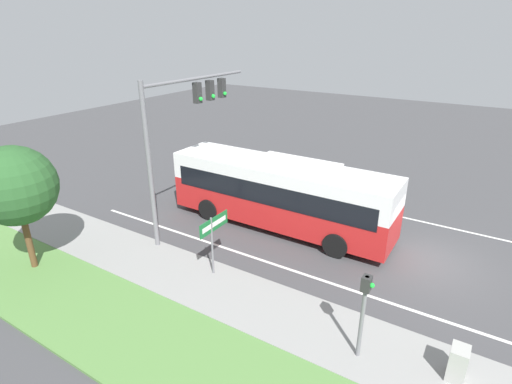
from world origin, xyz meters
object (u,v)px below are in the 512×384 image
signal_gantry (184,120)px  pedestrian_signal (364,304)px  bus (280,191)px  street_sign (213,232)px  utility_cabinet (458,363)px

signal_gantry → pedestrian_signal: (-3.82, -9.51, -3.26)m
bus → street_sign: bus is taller
pedestrian_signal → utility_cabinet: (0.60, -2.49, -1.31)m
signal_gantry → street_sign: 5.44m
street_sign → utility_cabinet: size_ratio=2.48×
utility_cabinet → signal_gantry: bearing=75.0°
bus → pedestrian_signal: size_ratio=3.81×
signal_gantry → utility_cabinet: size_ratio=7.07×
bus → street_sign: bearing=178.1°
street_sign → pedestrian_signal: bearing=-101.4°
signal_gantry → utility_cabinet: bearing=-105.0°
street_sign → utility_cabinet: 8.70m
pedestrian_signal → utility_cabinet: size_ratio=2.81×
bus → street_sign: (-4.87, 0.16, -0.01)m
signal_gantry → pedestrian_signal: bearing=-111.9°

